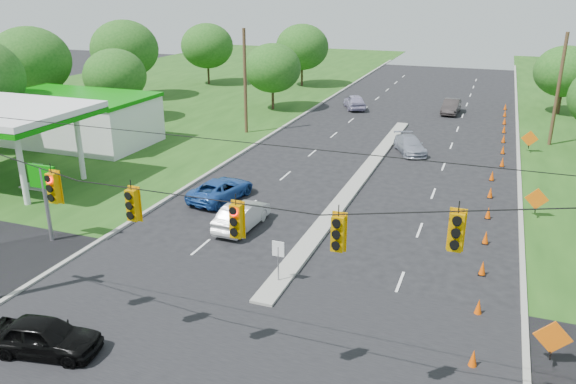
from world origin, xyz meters
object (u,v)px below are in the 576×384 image
at_px(black_sedan, 44,336).
at_px(white_sedan, 242,215).
at_px(blue_pickup, 221,189).
at_px(gas_station, 65,117).

bearing_deg(black_sedan, white_sedan, -19.00).
height_order(black_sedan, blue_pickup, black_sedan).
xyz_separation_m(gas_station, white_sedan, (19.57, -9.25, -1.87)).
xyz_separation_m(white_sedan, blue_pickup, (-2.99, 3.41, -0.04)).
relative_size(black_sedan, white_sedan, 0.94).
relative_size(gas_station, white_sedan, 4.60).
bearing_deg(blue_pickup, gas_station, -10.17).
bearing_deg(white_sedan, black_sedan, 83.38).
bearing_deg(gas_station, white_sedan, -25.30).
height_order(gas_station, blue_pickup, gas_station).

